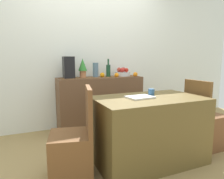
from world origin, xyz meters
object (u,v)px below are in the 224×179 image
Objects in this scene: fruit_bowl at (122,74)px; chair_by_corner at (204,128)px; wine_bottle at (108,70)px; ceramic_vase at (96,70)px; coffee_cup at (151,92)px; potted_plant at (83,67)px; dining_table at (148,129)px; open_book at (140,97)px; coffee_maker at (69,68)px; sideboard_console at (100,103)px; chair_near_window at (73,152)px.

chair_by_corner is at bearing -66.19° from fruit_bowl.
ceramic_vase is at bearing 180.00° from wine_bottle.
coffee_cup is 0.09× the size of chair_by_corner.
wine_bottle is (-0.26, -0.00, 0.07)m from fruit_bowl.
potted_plant is 0.34× the size of chair_by_corner.
chair_by_corner is at bearing -0.03° from dining_table.
wine_bottle is 1.29m from open_book.
coffee_maker reaches higher than coffee_cup.
dining_table is 0.42m from coffee_cup.
ceramic_vase is 0.20× the size of dining_table.
chair_by_corner reaches higher than sideboard_console.
potted_plant is 1.33m from coffee_cup.
dining_table is at bearing 0.24° from chair_near_window.
wine_bottle is at bearing 88.33° from dining_table.
chair_by_corner is (1.05, -1.28, -0.71)m from ceramic_vase.
coffee_maker is at bearing 106.64° from open_book.
sideboard_console is 0.55m from ceramic_vase.
potted_plant is at bearing 97.49° from open_book.
chair_near_window and chair_by_corner have the same top height.
fruit_bowl is at bearing 0.00° from sideboard_console.
dining_table is 1.34× the size of chair_near_window.
fruit_bowl reaches higher than open_book.
potted_plant is (-0.21, -0.00, 0.05)m from ceramic_vase.
wine_bottle is at bearing 122.86° from chair_by_corner.
coffee_maker is 1.20× the size of open_book.
dining_table is at bearing -13.65° from open_book.
ceramic_vase reaches higher than fruit_bowl.
ceramic_vase is 0.22m from potted_plant.
sideboard_console is at bearing 84.51° from open_book.
fruit_bowl is 0.78× the size of coffee_maker.
potted_plant is at bearing -0.00° from coffee_maker.
coffee_cup is (0.47, -1.22, -0.25)m from potted_plant.
coffee_maker is 1.43m from coffee_cup.
ceramic_vase is (0.44, 0.00, -0.05)m from coffee_maker.
chair_by_corner is at bearing -45.38° from potted_plant.
chair_near_window is at bearing 176.01° from open_book.
fruit_bowl is (0.41, 0.00, 0.47)m from sideboard_console.
chair_near_window is 1.00× the size of chair_by_corner.
dining_table is (-0.04, -1.28, -0.60)m from wine_bottle.
fruit_bowl reaches higher than coffee_cup.
coffee_maker is at bearing 180.00° from sideboard_console.
coffee_maker reaches higher than chair_by_corner.
chair_near_window is (-0.24, -1.29, -0.76)m from coffee_maker.
potted_plant is 1.96m from chair_by_corner.
ceramic_vase is 0.78× the size of potted_plant.
open_book is at bearing 179.05° from chair_by_corner.
wine_bottle is 3.59× the size of coffee_cup.
potted_plant is at bearing -180.00° from ceramic_vase.
ceramic_vase reaches higher than coffee_cup.
coffee_maker reaches higher than wine_bottle.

